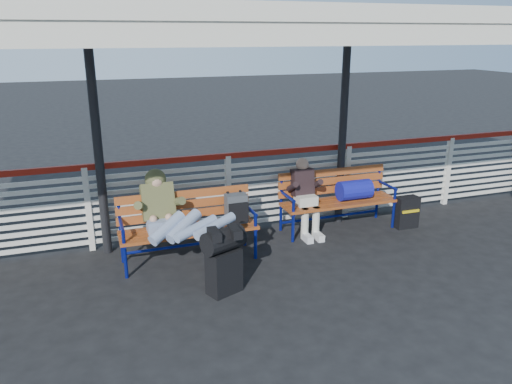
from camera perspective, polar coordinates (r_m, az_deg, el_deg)
name	(u,v)px	position (r m, az deg, el deg)	size (l,w,h in m)	color
ground	(274,289)	(6.06, 2.05, -10.99)	(60.00, 60.00, 0.00)	black
fence	(228,191)	(7.47, -3.20, 0.14)	(12.08, 0.08, 1.24)	silver
canopy	(250,21)	(6.14, -0.73, 18.92)	(12.60, 3.60, 3.16)	silver
luggage_stack	(224,258)	(5.80, -3.71, -7.56)	(0.55, 0.44, 0.80)	black
bench_left	(198,217)	(6.67, -6.60, -2.91)	(1.80, 0.56, 0.92)	#9C4A1E
bench_right	(344,192)	(7.77, 9.99, -0.04)	(1.80, 0.56, 0.92)	#9C4A1E
traveler_man	(181,221)	(6.25, -8.53, -3.26)	(0.94, 1.64, 0.77)	#8190AE
companion_person	(305,196)	(7.46, 5.67, -0.45)	(0.32, 0.66, 1.15)	beige
suitcase_side	(406,212)	(8.12, 16.80, -2.21)	(0.36, 0.22, 0.50)	black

